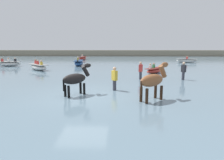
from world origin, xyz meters
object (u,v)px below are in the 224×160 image
object	(u,v)px
horse_trailing_chestnut	(153,81)
person_wading_mid	(115,80)
person_wading_close	(141,72)
horse_lead_black	(76,80)
boat_distant_west	(154,70)
boat_near_port	(9,64)
boat_near_starboard	(38,67)
boat_far_offshore	(83,58)
person_onlooker_left	(183,72)
boat_far_inshore	(79,63)
boat_mid_channel	(187,61)

from	to	relation	value
horse_trailing_chestnut	person_wading_mid	xyz separation A→B (m)	(-1.77, 2.02, -0.33)
person_wading_close	person_wading_mid	bearing A→B (deg)	-116.76
horse_lead_black	boat_distant_west	xyz separation A→B (m)	(5.51, 8.45, -0.55)
horse_lead_black	horse_trailing_chestnut	bearing A→B (deg)	-12.84
horse_lead_black	boat_near_port	bearing A→B (deg)	128.64
horse_trailing_chestnut	boat_distant_west	distance (m)	9.49
boat_near_starboard	person_wading_mid	size ratio (longest dim) A/B	1.82
boat_far_offshore	boat_near_port	world-z (taller)	boat_near_port
person_onlooker_left	boat_near_port	bearing A→B (deg)	152.59
person_onlooker_left	boat_distant_west	bearing A→B (deg)	111.00
boat_near_port	boat_near_starboard	distance (m)	6.45
horse_trailing_chestnut	boat_near_port	bearing A→B (deg)	134.98
horse_lead_black	boat_near_starboard	bearing A→B (deg)	120.55
person_wading_mid	person_wading_close	xyz separation A→B (m)	(1.89, 3.74, 0.00)
boat_distant_west	boat_far_offshore	size ratio (longest dim) A/B	0.82
horse_lead_black	person_onlooker_left	world-z (taller)	horse_lead_black
boat_distant_west	boat_near_port	size ratio (longest dim) A/B	0.80
person_wading_close	person_onlooker_left	bearing A→B (deg)	-2.82
horse_trailing_chestnut	boat_far_inshore	distance (m)	17.66
boat_far_offshore	person_wading_mid	bearing A→B (deg)	-75.86
horse_trailing_chestnut	person_wading_close	xyz separation A→B (m)	(0.12, 5.76, -0.33)
boat_far_inshore	person_wading_mid	distance (m)	15.15
person_onlooker_left	person_wading_close	world-z (taller)	same
boat_distant_west	boat_far_inshore	xyz separation A→B (m)	(-8.44, 7.07, 0.07)
horse_trailing_chestnut	person_wading_mid	size ratio (longest dim) A/B	1.24
boat_far_inshore	person_wading_close	xyz separation A→B (m)	(6.74, -10.61, 0.24)
boat_far_offshore	boat_near_starboard	xyz separation A→B (m)	(-1.96, -15.12, 0.03)
horse_trailing_chestnut	person_wading_close	world-z (taller)	horse_trailing_chestnut
person_onlooker_left	horse_trailing_chestnut	bearing A→B (deg)	-119.96
horse_lead_black	person_wading_mid	size ratio (longest dim) A/B	1.15
horse_trailing_chestnut	person_wading_mid	bearing A→B (deg)	131.28
boat_far_offshore	boat_far_inshore	size ratio (longest dim) A/B	0.77
boat_distant_west	person_wading_close	xyz separation A→B (m)	(-1.70, -3.53, 0.31)
boat_distant_west	boat_mid_channel	size ratio (longest dim) A/B	0.74
boat_far_offshore	boat_mid_channel	bearing A→B (deg)	-17.15
horse_trailing_chestnut	boat_far_offshore	distance (m)	27.62
person_onlooker_left	person_wading_close	distance (m)	3.12
boat_near_port	person_onlooker_left	world-z (taller)	person_onlooker_left
person_wading_mid	person_wading_close	size ratio (longest dim) A/B	1.00
boat_near_port	person_wading_close	xyz separation A→B (m)	(15.22, -9.35, 0.25)
person_wading_close	boat_near_starboard	bearing A→B (deg)	150.87
boat_far_offshore	horse_trailing_chestnut	bearing A→B (deg)	-73.32
horse_trailing_chestnut	boat_near_port	xyz separation A→B (m)	(-15.10, 15.11, -0.58)
horse_trailing_chestnut	boat_mid_channel	bearing A→B (deg)	67.21
horse_trailing_chestnut	boat_distant_west	bearing A→B (deg)	78.94
boat_near_port	person_onlooker_left	size ratio (longest dim) A/B	1.77
boat_distant_west	person_wading_mid	size ratio (longest dim) A/B	1.43
horse_lead_black	boat_near_port	distance (m)	18.28
person_wading_close	horse_lead_black	bearing A→B (deg)	-127.78
horse_lead_black	person_wading_close	world-z (taller)	horse_lead_black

